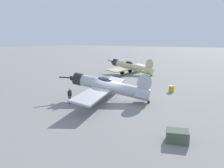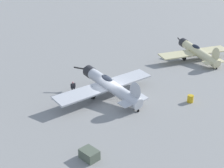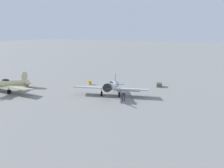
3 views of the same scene
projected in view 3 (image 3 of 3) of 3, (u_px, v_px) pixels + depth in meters
name	position (u px, v px, depth m)	size (l,w,h in m)	color
ground_plane	(112.00, 94.00, 38.64)	(400.00, 400.00, 0.00)	gray
airplane_foreground	(111.00, 86.00, 37.80)	(9.53, 12.68, 3.16)	#B7BABF
airplane_mid_apron	(7.00, 84.00, 39.81)	(10.43, 12.18, 3.19)	beige
ground_crew_mechanic	(123.00, 95.00, 34.37)	(0.32, 0.61, 1.61)	#2D2D33
equipment_crate	(159.00, 85.00, 43.61)	(1.66, 1.45, 0.77)	#4C5647
fuel_drum	(90.00, 83.00, 45.39)	(0.69, 0.69, 0.80)	gold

